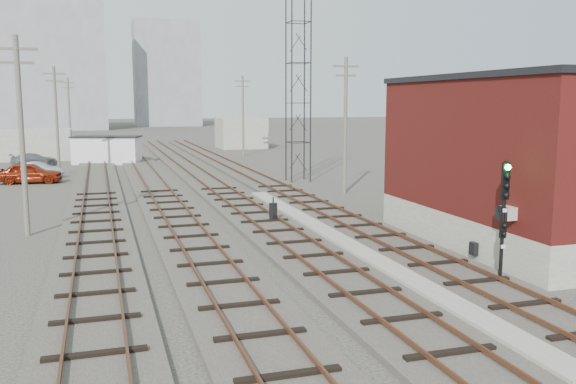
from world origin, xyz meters
name	(u,v)px	position (x,y,z in m)	size (l,w,h in m)	color
ground	(184,156)	(0.00, 60.00, 0.00)	(320.00, 320.00, 0.00)	#282621
track_right	(248,175)	(2.50, 39.00, 0.11)	(3.20, 90.00, 0.39)	#332D28
track_mid_right	(200,177)	(-1.50, 39.00, 0.11)	(3.20, 90.00, 0.39)	#332D28
track_mid_left	(150,179)	(-5.50, 39.00, 0.11)	(3.20, 90.00, 0.39)	#332D28
track_left	(97,180)	(-9.50, 39.00, 0.11)	(3.20, 90.00, 0.39)	#332D28
platform_curb	(340,242)	(0.50, 14.00, 0.13)	(0.90, 28.00, 0.26)	gray
brick_building	(513,161)	(7.50, 12.00, 3.63)	(6.54, 12.20, 7.22)	gray
lattice_tower	(298,83)	(5.50, 35.00, 7.50)	(1.60, 1.60, 15.00)	black
utility_pole_left_a	(21,131)	(-12.50, 20.00, 4.80)	(1.80, 0.24, 9.00)	#595147
utility_pole_left_b	(56,117)	(-12.50, 45.00, 4.80)	(1.80, 0.24, 9.00)	#595147
utility_pole_left_c	(69,113)	(-12.50, 70.00, 4.80)	(1.80, 0.24, 9.00)	#595147
utility_pole_right_a	(345,122)	(6.50, 28.00, 4.80)	(1.80, 0.24, 9.00)	#595147
utility_pole_right_b	(243,113)	(6.50, 58.00, 4.80)	(1.80, 0.24, 9.00)	#595147
apartment_left	(53,61)	(-18.00, 135.00, 15.00)	(22.00, 14.00, 30.00)	gray
apartment_right	(166,74)	(8.00, 150.00, 13.00)	(16.00, 12.00, 26.00)	gray
shed_left	(32,145)	(-16.00, 60.00, 1.60)	(8.00, 5.00, 3.20)	gray
shed_right	(241,133)	(9.00, 70.00, 2.00)	(6.00, 6.00, 4.00)	gray
signal_mast	(504,211)	(3.70, 7.37, 2.46)	(0.40, 0.41, 4.15)	gray
switch_stand	(273,212)	(-1.00, 19.21, 0.60)	(0.39, 0.39, 1.28)	black
site_trailer	(107,150)	(-8.47, 53.28, 1.38)	(7.08, 4.71, 2.75)	silver
car_red	(30,173)	(-14.27, 39.62, 0.79)	(1.86, 4.63, 1.58)	maroon
car_silver	(37,170)	(-14.04, 42.84, 0.64)	(1.35, 3.88, 1.28)	#A7AAAE
car_grey	(34,159)	(-15.22, 53.16, 0.61)	(1.72, 4.24, 1.23)	slate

